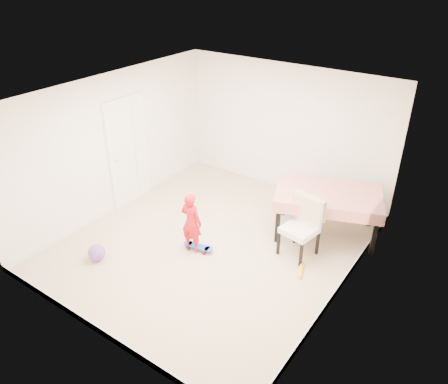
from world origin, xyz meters
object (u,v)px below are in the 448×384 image
Objects in this scene: dining_table at (326,213)px; dining_chair at (299,228)px; skateboard at (198,248)px; balloon at (97,253)px; child at (191,224)px.

dining_chair reaches higher than dining_table.
dining_chair is at bearing 21.25° from skateboard.
balloon is (-1.18, -1.16, 0.10)m from skateboard.
child is at bearing -153.66° from skateboard.
dining_table reaches higher than skateboard.
skateboard is at bearing -138.85° from dining_chair.
dining_chair is 3.64× the size of balloon.
skateboard is at bearing -153.35° from dining_table.
skateboard is 0.49m from child.
skateboard is at bearing 44.35° from balloon.
balloon is at bearing 41.48° from child.
skateboard is 1.66m from balloon.
child is (-1.61, -1.74, 0.10)m from dining_table.
child is at bearing 44.88° from balloon.
dining_table is at bearing 92.19° from dining_chair.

